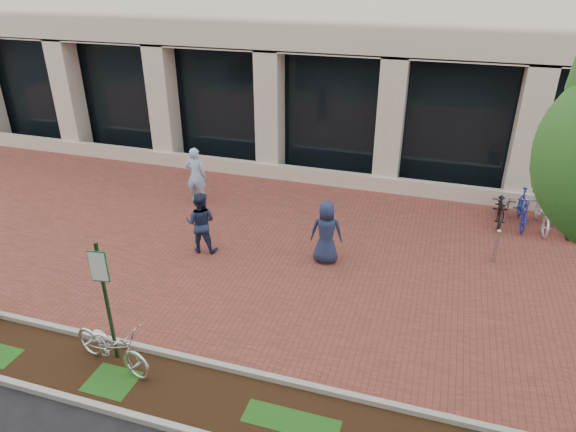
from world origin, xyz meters
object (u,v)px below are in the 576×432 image
(pedestrian_left, at_px, (196,175))
(bike_rack_cluster, at_px, (554,214))
(pedestrian_mid, at_px, (201,223))
(locked_bicycle, at_px, (112,345))
(bollard, at_px, (496,246))
(parking_sign, at_px, (104,289))
(pedestrian_right, at_px, (326,232))

(pedestrian_left, xyz_separation_m, bike_rack_cluster, (10.22, 1.30, -0.40))
(pedestrian_left, bearing_deg, pedestrian_mid, 116.05)
(locked_bicycle, height_order, pedestrian_mid, pedestrian_mid)
(bollard, bearing_deg, parking_sign, -140.25)
(pedestrian_left, distance_m, bike_rack_cluster, 10.31)
(pedestrian_right, relative_size, bollard, 1.75)
(locked_bicycle, bearing_deg, pedestrian_right, -18.02)
(parking_sign, height_order, bike_rack_cluster, parking_sign)
(pedestrian_mid, bearing_deg, bike_rack_cluster, -165.46)
(parking_sign, xyz_separation_m, bike_rack_cluster, (8.55, 8.11, -1.10))
(parking_sign, distance_m, bike_rack_cluster, 11.83)
(bollard, bearing_deg, pedestrian_right, -163.30)
(parking_sign, height_order, locked_bicycle, parking_sign)
(locked_bicycle, height_order, bike_rack_cluster, bike_rack_cluster)
(pedestrian_left, relative_size, bike_rack_cluster, 0.50)
(pedestrian_mid, relative_size, bollard, 1.75)
(pedestrian_left, distance_m, pedestrian_right, 5.13)
(locked_bicycle, distance_m, pedestrian_left, 7.22)
(locked_bicycle, relative_size, pedestrian_right, 1.13)
(parking_sign, distance_m, locked_bicycle, 1.13)
(pedestrian_left, height_order, pedestrian_right, pedestrian_left)
(bike_rack_cluster, bearing_deg, pedestrian_mid, -158.34)
(pedestrian_mid, xyz_separation_m, pedestrian_right, (3.15, 0.45, -0.00))
(pedestrian_right, bearing_deg, bike_rack_cluster, -157.92)
(pedestrian_left, relative_size, pedestrian_right, 1.09)
(parking_sign, relative_size, bike_rack_cluster, 0.71)
(bollard, relative_size, bike_rack_cluster, 0.26)
(pedestrian_mid, distance_m, bollard, 7.36)
(parking_sign, height_order, pedestrian_right, parking_sign)
(bollard, distance_m, bike_rack_cluster, 2.81)
(pedestrian_left, distance_m, bollard, 8.70)
(locked_bicycle, bearing_deg, parking_sign, 40.56)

